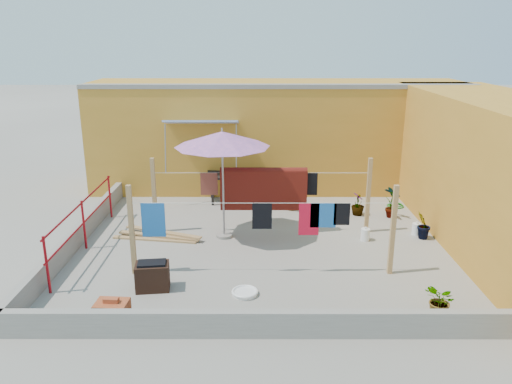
# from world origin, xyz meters

# --- Properties ---
(ground) EXTENTS (80.00, 80.00, 0.00)m
(ground) POSITION_xyz_m (0.00, 0.00, 0.00)
(ground) COLOR #9E998E
(ground) RESTS_ON ground
(wall_back) EXTENTS (11.00, 3.27, 3.21)m
(wall_back) POSITION_xyz_m (0.50, 4.69, 1.61)
(wall_back) COLOR #C2822A
(wall_back) RESTS_ON ground
(wall_right) EXTENTS (2.40, 9.00, 3.20)m
(wall_right) POSITION_xyz_m (5.20, 0.00, 1.60)
(wall_right) COLOR #C2822A
(wall_right) RESTS_ON ground
(parapet_front) EXTENTS (8.30, 0.16, 0.44)m
(parapet_front) POSITION_xyz_m (0.00, -3.58, 0.22)
(parapet_front) COLOR gray
(parapet_front) RESTS_ON ground
(parapet_left) EXTENTS (0.16, 7.30, 0.44)m
(parapet_left) POSITION_xyz_m (-4.08, 0.00, 0.22)
(parapet_left) COLOR gray
(parapet_left) RESTS_ON ground
(red_railing) EXTENTS (0.05, 4.20, 1.10)m
(red_railing) POSITION_xyz_m (-3.85, -0.20, 0.72)
(red_railing) COLOR maroon
(red_railing) RESTS_ON ground
(clothesline_rig) EXTENTS (5.09, 2.35, 1.80)m
(clothesline_rig) POSITION_xyz_m (0.05, 0.57, 1.03)
(clothesline_rig) COLOR tan
(clothesline_rig) RESTS_ON ground
(patio_umbrella) EXTENTS (2.50, 2.50, 2.55)m
(patio_umbrella) POSITION_xyz_m (-0.86, 0.47, 2.29)
(patio_umbrella) COLOR gray
(patio_umbrella) RESTS_ON ground
(outdoor_table) EXTENTS (1.80, 1.05, 0.80)m
(outdoor_table) POSITION_xyz_m (-0.62, 3.20, 0.72)
(outdoor_table) COLOR black
(outdoor_table) RESTS_ON ground
(brick_stack) EXTENTS (0.54, 0.41, 0.45)m
(brick_stack) POSITION_xyz_m (-2.43, -3.20, 0.19)
(brick_stack) COLOR #B44D29
(brick_stack) RESTS_ON ground
(lumber_pile) EXTENTS (2.08, 0.90, 0.13)m
(lumber_pile) POSITION_xyz_m (-2.36, 0.38, 0.06)
(lumber_pile) COLOR tan
(lumber_pile) RESTS_ON ground
(brazier) EXTENTS (0.64, 0.47, 0.54)m
(brazier) POSITION_xyz_m (-2.01, -2.06, 0.26)
(brazier) COLOR black
(brazier) RESTS_ON ground
(white_basin) EXTENTS (0.48, 0.48, 0.08)m
(white_basin) POSITION_xyz_m (-0.32, -2.26, 0.04)
(white_basin) COLOR white
(white_basin) RESTS_ON ground
(water_jug_a) EXTENTS (0.20, 0.20, 0.32)m
(water_jug_a) POSITION_xyz_m (3.64, 0.61, 0.14)
(water_jug_a) COLOR white
(water_jug_a) RESTS_ON ground
(water_jug_b) EXTENTS (0.21, 0.21, 0.32)m
(water_jug_b) POSITION_xyz_m (2.37, 0.26, 0.14)
(water_jug_b) COLOR white
(water_jug_b) RESTS_ON ground
(green_hose) EXTENTS (0.45, 0.45, 0.07)m
(green_hose) POSITION_xyz_m (3.70, 2.66, 0.03)
(green_hose) COLOR #176A18
(green_hose) RESTS_ON ground
(plant_back_a) EXTENTS (0.95, 0.93, 0.81)m
(plant_back_a) POSITION_xyz_m (0.86, 2.48, 0.40)
(plant_back_a) COLOR #1D5A19
(plant_back_a) RESTS_ON ground
(plant_back_b) EXTENTS (0.36, 0.36, 0.60)m
(plant_back_b) POSITION_xyz_m (2.52, 1.98, 0.30)
(plant_back_b) COLOR #1D5A19
(plant_back_b) RESTS_ON ground
(plant_right_a) EXTENTS (0.51, 0.54, 0.85)m
(plant_right_a) POSITION_xyz_m (3.34, 1.79, 0.42)
(plant_right_a) COLOR #1D5A19
(plant_right_a) RESTS_ON ground
(plant_right_b) EXTENTS (0.45, 0.47, 0.67)m
(plant_right_b) POSITION_xyz_m (3.70, 0.34, 0.33)
(plant_right_b) COLOR #1D5A19
(plant_right_b) RESTS_ON ground
(plant_right_c) EXTENTS (0.55, 0.60, 0.57)m
(plant_right_c) POSITION_xyz_m (2.92, -3.00, 0.28)
(plant_right_c) COLOR #1D5A19
(plant_right_c) RESTS_ON ground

